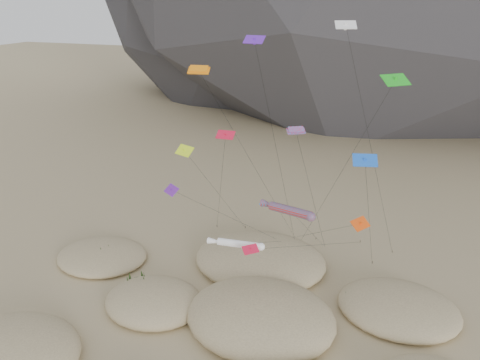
% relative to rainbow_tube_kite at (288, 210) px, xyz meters
% --- Properties ---
extents(ground, '(500.00, 500.00, 0.00)m').
position_rel_rainbow_tube_kite_xyz_m(ground, '(-2.90, -12.39, -10.34)').
color(ground, '#CCB789').
rests_on(ground, ground).
extents(dunes, '(51.56, 37.61, 4.34)m').
position_rel_rainbow_tube_kite_xyz_m(dunes, '(-3.47, -7.95, -9.58)').
color(dunes, '#CCB789').
rests_on(dunes, ground).
extents(dune_grass, '(39.93, 27.58, 1.47)m').
position_rel_rainbow_tube_kite_xyz_m(dune_grass, '(-3.55, -8.52, -9.49)').
color(dune_grass, black).
rests_on(dune_grass, ground).
extents(kite_stakes, '(24.94, 5.15, 0.30)m').
position_rel_rainbow_tube_kite_xyz_m(kite_stakes, '(0.26, 12.23, -10.19)').
color(kite_stakes, '#3F2D1E').
rests_on(kite_stakes, ground).
extents(rainbow_tube_kite, '(6.89, 13.95, 11.16)m').
position_rel_rainbow_tube_kite_xyz_m(rainbow_tube_kite, '(0.00, 0.00, 0.00)').
color(rainbow_tube_kite, red).
rests_on(rainbow_tube_kite, ground).
extents(white_tube_kite, '(6.22, 18.29, 9.19)m').
position_rel_rainbow_tube_kite_xyz_m(white_tube_kite, '(-3.84, -5.77, -1.77)').
color(white_tube_kite, white).
rests_on(white_tube_kite, ground).
extents(orange_parafoil, '(8.38, 15.61, 25.36)m').
position_rel_rainbow_tube_kite_xyz_m(orange_parafoil, '(-9.57, -0.57, 14.17)').
color(orange_parafoil, orange).
rests_on(orange_parafoil, ground).
extents(multi_parafoil, '(3.87, 9.80, 18.88)m').
position_rel_rainbow_tube_kite_xyz_m(multi_parafoil, '(-0.13, 2.94, 7.88)').
color(multi_parafoil, red).
rests_on(multi_parafoil, ground).
extents(delta_kites, '(25.55, 22.19, 29.72)m').
position_rel_rainbow_tube_kite_xyz_m(delta_kites, '(0.31, -1.21, 8.33)').
color(delta_kites, green).
rests_on(delta_kites, ground).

